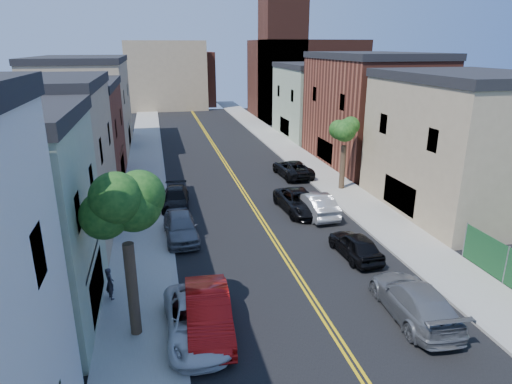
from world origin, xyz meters
TOP-DOWN VIEW (x-y plane):
  - sidewalk_left at (-7.90, 40.00)m, footprint 3.20×100.00m
  - sidewalk_right at (7.90, 40.00)m, footprint 3.20×100.00m
  - curb_left at (-6.15, 40.00)m, footprint 0.30×100.00m
  - curb_right at (6.15, 40.00)m, footprint 0.30×100.00m
  - bldg_left_tan_near at (-14.00, 25.00)m, footprint 9.00×10.00m
  - bldg_left_brick at (-14.00, 36.00)m, footprint 9.00×12.00m
  - bldg_left_tan_far at (-14.00, 50.00)m, footprint 9.00×16.00m
  - bldg_right_tan at (14.00, 24.00)m, footprint 9.00×12.00m
  - bldg_right_brick at (14.00, 38.00)m, footprint 9.00×14.00m
  - bldg_right_palegrn at (14.00, 52.00)m, footprint 9.00×12.00m
  - church at (16.33, 67.07)m, footprint 16.20×14.20m
  - backdrop_left at (-4.00, 82.00)m, footprint 14.00×8.00m
  - backdrop_center at (0.00, 86.00)m, footprint 10.00×8.00m
  - tree_left_mid at (-7.88, 14.01)m, footprint 5.20×5.20m
  - tree_right_far at (7.92, 30.01)m, footprint 4.40×4.40m
  - red_sedan at (-4.99, 13.67)m, footprint 2.04×5.19m
  - white_pickup at (-5.50, 13.44)m, footprint 2.50×5.33m
  - grey_car_left at (-5.50, 23.17)m, footprint 2.09×4.84m
  - black_car_left at (-5.50, 28.94)m, footprint 2.27×4.79m
  - grey_car_right at (3.80, 12.69)m, footprint 2.57×5.63m
  - black_car_right at (3.80, 18.57)m, footprint 1.90×4.25m
  - silver_car_right at (3.83, 25.12)m, footprint 1.92×4.98m
  - dark_car_right_far at (5.16, 34.61)m, footprint 2.81×5.46m
  - black_suv_lane at (3.00, 26.00)m, footprint 2.80×5.48m
  - pedestrian_left at (-9.10, 16.89)m, footprint 0.57×0.67m

SIDE VIEW (x-z plane):
  - sidewalk_left at x=-7.90m, z-range 0.00..0.15m
  - sidewalk_right at x=7.90m, z-range 0.00..0.15m
  - curb_left at x=-6.15m, z-range 0.00..0.15m
  - curb_right at x=6.15m, z-range 0.00..0.15m
  - black_car_left at x=-5.50m, z-range 0.00..1.35m
  - black_car_right at x=3.80m, z-range 0.00..1.42m
  - white_pickup at x=-5.50m, z-range 0.00..1.47m
  - dark_car_right_far at x=5.16m, z-range 0.00..1.47m
  - black_suv_lane at x=3.00m, z-range 0.00..1.48m
  - grey_car_right at x=3.80m, z-range 0.00..1.60m
  - silver_car_right at x=3.83m, z-range 0.00..1.62m
  - grey_car_left at x=-5.50m, z-range 0.00..1.63m
  - red_sedan at x=-4.99m, z-range 0.00..1.68m
  - pedestrian_left at x=-9.10m, z-range 0.15..1.69m
  - bldg_left_brick at x=-14.00m, z-range 0.00..8.00m
  - bldg_right_palegrn at x=14.00m, z-range 0.00..8.50m
  - bldg_left_tan_near at x=-14.00m, z-range 0.00..9.00m
  - bldg_right_tan at x=14.00m, z-range 0.00..9.00m
  - bldg_left_tan_far at x=-14.00m, z-range 0.00..9.50m
  - bldg_right_brick at x=14.00m, z-range 0.00..10.00m
  - backdrop_center at x=0.00m, z-range 0.00..10.00m
  - tree_right_far at x=7.92m, z-range 1.74..9.77m
  - backdrop_left at x=-4.00m, z-range 0.00..12.00m
  - tree_left_mid at x=-7.88m, z-range 1.94..11.23m
  - church at x=16.33m, z-range -4.06..18.54m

